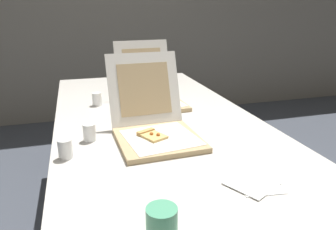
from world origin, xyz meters
The scene contains 9 objects.
wall_back centered at (0.00, 2.84, 1.30)m, with size 10.00×0.10×2.60m, color gray.
table centered at (0.00, 0.58, 0.68)m, with size 1.00×2.10×0.73m.
pizza_box_front centered at (-0.07, 0.31, 0.78)m, with size 0.35×0.46×0.34m.
pizza_box_middle centered at (0.03, 0.81, 0.78)m, with size 0.36×0.45×0.35m.
cup_white_near_center centered at (-0.34, 0.36, 0.76)m, with size 0.05×0.05×0.07m, color white.
cup_white_near_left centered at (-0.44, 0.22, 0.76)m, with size 0.05×0.05×0.07m, color white.
cup_white_far centered at (-0.27, 0.87, 0.76)m, with size 0.05×0.05×0.07m, color white.
cup_printed_front centered at (-0.21, -0.32, 0.77)m, with size 0.08×0.08×0.09m, color #4C9E75.
napkin_pile centered at (0.14, -0.15, 0.73)m, with size 0.19×0.18×0.01m.
Camera 1 is at (-0.38, -0.93, 1.27)m, focal length 34.04 mm.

